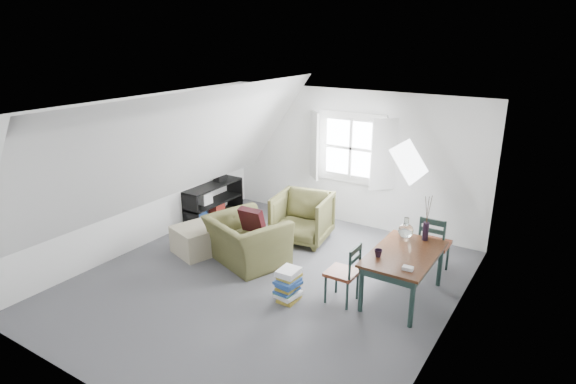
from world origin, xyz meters
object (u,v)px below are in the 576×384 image
Objects in this scene: media_shelf at (211,203)px; magazine_stack at (288,285)px; armchair_near at (248,262)px; dining_chair_far at (434,243)px; dining_table at (404,259)px; dining_chair_near at (344,272)px; ottoman at (197,240)px; armchair_far at (302,240)px.

media_shelf reaches higher than magazine_stack.
media_shelf reaches higher than armchair_near.
magazine_stack is (-1.40, -1.81, -0.26)m from dining_chair_far.
dining_chair_far is (2.54, 1.22, 0.48)m from armchair_near.
media_shelf is at bearing 168.89° from dining_table.
armchair_near is 1.31m from magazine_stack.
dining_chair_near is at bearing 60.63° from dining_chair_far.
dining_table is (3.32, 0.43, 0.36)m from ottoman.
armchair_near is 2.50m from dining_table.
ottoman is 0.50× the size of media_shelf.
armchair_far is 2.30m from dining_chair_far.
dining_chair_far is 1.10× the size of dining_chair_near.
dining_chair_near is 0.77m from magazine_stack.
media_shelf reaches higher than dining_table.
media_shelf is (-1.72, 1.13, 0.31)m from armchair_near.
dining_table reaches higher than armchair_near.
media_shelf is 3.00× the size of magazine_stack.
ottoman is 0.73× the size of dining_chair_far.
dining_chair_far reaches higher than dining_table.
dining_table is 3.05× the size of magazine_stack.
magazine_stack is (2.86, -1.73, -0.08)m from media_shelf.
armchair_near is at bearing 23.54° from dining_chair_far.
ottoman is 2.71m from dining_chair_near.
armchair_near is 1.86m from dining_chair_near.
armchair_far is at bearing -1.41° from dining_chair_far.
armchair_near is at bearing 152.49° from magazine_stack.
dining_chair_near is at bearing 29.01° from magazine_stack.
ottoman is 2.10m from magazine_stack.
armchair_near is at bearing -172.81° from dining_table.
ottoman is at bearing -55.42° from media_shelf.
armchair_far is at bearing 115.48° from magazine_stack.
media_shelf is (-4.26, -0.08, -0.17)m from dining_chair_far.
dining_chair_far reaches higher than armchair_near.
dining_chair_near reaches higher than ottoman.
armchair_near is 1.23m from armchair_far.
dining_table is 1.47× the size of dining_chair_far.
armchair_far is (0.29, 1.19, 0.00)m from armchair_near.
magazine_stack reaches higher than armchair_far.
dining_chair_near is (1.50, -1.43, 0.44)m from armchair_far.
dining_chair_near is at bearing -139.80° from dining_table.
dining_chair_near is (-0.62, -0.51, -0.15)m from dining_table.
dining_table is at bearing 7.37° from ottoman.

